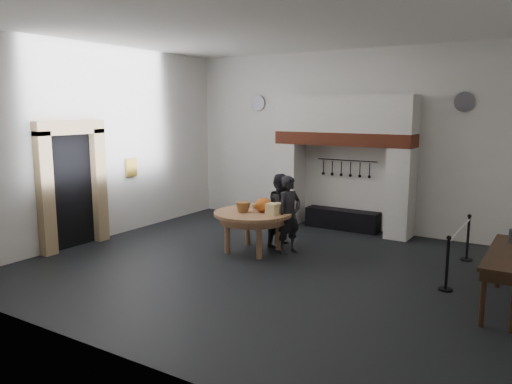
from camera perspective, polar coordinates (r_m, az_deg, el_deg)
The scene contains 30 objects.
floor at distance 9.80m, azimuth 1.41°, elevation -8.64°, with size 9.00×8.00×0.02m, color black.
ceiling at distance 9.42m, azimuth 1.53°, elevation 18.34°, with size 9.00×8.00×0.02m, color silver.
wall_back at distance 12.94m, azimuth 10.57°, elevation 5.82°, with size 9.00×0.02×4.50m, color silver.
wall_front at distance 6.26m, azimuth -17.51°, elevation 1.66°, with size 9.00×0.02×4.50m, color silver.
wall_left at distance 12.26m, azimuth -17.04°, elevation 5.36°, with size 0.02×8.00×4.50m, color silver.
chimney_pier_left at distance 13.36m, azimuth 3.97°, elevation 1.00°, with size 0.55×0.70×2.15m, color silver.
chimney_pier_right at distance 12.28m, azimuth 16.20°, elevation -0.13°, with size 0.55×0.70×2.15m, color silver.
hearth_brick_band at distance 12.61m, azimuth 9.98°, elevation 6.01°, with size 3.50×0.72×0.32m, color #9E442B.
chimney_hood at distance 12.59m, azimuth 10.07°, elevation 8.78°, with size 3.50×0.70×0.90m, color silver.
iron_range at distance 12.96m, azimuth 9.84°, elevation -3.10°, with size 1.90×0.45×0.50m, color black.
utensil_rail at distance 12.91m, azimuth 10.37°, elevation 3.58°, with size 0.02×0.02×1.60m, color black.
door_recess at distance 11.71m, azimuth -20.39°, elevation 0.07°, with size 0.04×1.10×2.50m, color black.
door_jamb_near at distance 11.23m, azimuth -22.94°, elevation -0.22°, with size 0.22×0.30×2.60m, color tan.
door_jamb_far at distance 12.07m, azimuth -17.52°, elevation 0.73°, with size 0.22×0.30×2.60m, color tan.
door_lintel at distance 11.51m, azimuth -20.52°, elevation 6.92°, with size 0.22×1.70×0.30m, color tan.
wall_plaque at distance 12.81m, azimuth -14.06°, elevation 2.74°, with size 0.05×0.34×0.44m, color gold.
work_table at distance 10.67m, azimuth -0.34°, elevation -2.46°, with size 1.68×1.68×0.07m, color tan.
pumpkin at distance 10.61m, azimuth 0.86°, elevation -1.48°, with size 0.36×0.36×0.31m, color #D85D1E.
cheese_block_big at distance 10.34m, azimuth 1.85°, elevation -1.97°, with size 0.22×0.22×0.24m, color #F5DA92.
cheese_block_small at distance 10.61m, azimuth 2.57°, elevation -1.79°, with size 0.18×0.18×0.20m, color #D1C37D.
wicker_basket at distance 10.59m, azimuth -1.46°, elevation -1.74°, with size 0.32×0.32×0.22m, color #9C5B39.
bread_loaf at distance 10.99m, azimuth 0.20°, elevation -1.56°, with size 0.31×0.18×0.13m, color olive.
visitor_near at distance 10.59m, azimuth 3.81°, elevation -2.61°, with size 0.61×0.40×1.66m, color black.
visitor_far at distance 11.12m, azimuth 2.97°, elevation -2.09°, with size 0.79×0.62×1.63m, color black.
side_table at distance 8.59m, azimuth 26.84°, elevation -6.28°, with size 0.55×2.20×0.06m, color #352513.
pewter_plate_back_left at distance 14.10m, azimuth 0.21°, elevation 10.14°, with size 0.44×0.44×0.03m, color #4C4C51.
pewter_plate_back_right at distance 12.15m, azimuth 22.72°, elevation 9.49°, with size 0.44×0.44×0.03m, color #4C4C51.
barrier_post_near at distance 9.10m, azimuth 21.01°, elevation -7.78°, with size 0.05×0.05×0.90m, color black.
barrier_post_far at distance 11.00m, azimuth 23.05°, elevation -4.94°, with size 0.05×0.05×0.90m, color black.
barrier_rope at distance 9.95m, azimuth 22.28°, elevation -4.01°, with size 0.04×0.04×2.00m, color silver.
Camera 1 is at (4.73, -8.02, 3.07)m, focal length 35.00 mm.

